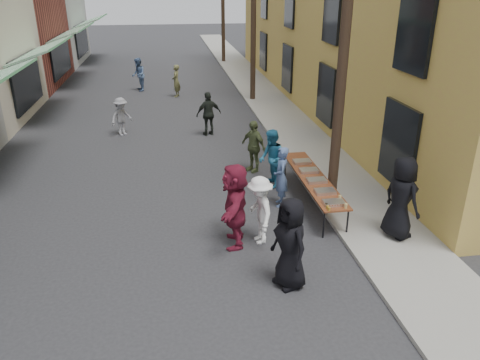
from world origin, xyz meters
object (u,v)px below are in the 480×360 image
object	(u,v)px
utility_pole_near	(345,32)
serving_table	(313,179)
guest_front_a	(290,243)
server	(401,198)
utility_pole_mid	(254,6)
guest_front_c	(271,159)
catering_tray_sausage	(334,203)

from	to	relation	value
utility_pole_near	serving_table	size ratio (longest dim) A/B	2.25
serving_table	guest_front_a	world-z (taller)	guest_front_a
serving_table	server	world-z (taller)	server
utility_pole_mid	guest_front_c	size ratio (longest dim) A/B	5.23
utility_pole_near	guest_front_a	distance (m)	5.33
utility_pole_near	catering_tray_sausage	world-z (taller)	utility_pole_near
guest_front_c	server	xyz separation A→B (m)	(2.25, -3.48, 0.22)
serving_table	server	size ratio (longest dim) A/B	2.04
utility_pole_mid	guest_front_c	bearing A→B (deg)	-97.39
utility_pole_mid	server	bearing A→B (deg)	-86.42
guest_front_a	guest_front_c	world-z (taller)	guest_front_a
utility_pole_mid	catering_tray_sausage	size ratio (longest dim) A/B	18.00
utility_pole_mid	server	size ratio (longest dim) A/B	4.59
guest_front_a	utility_pole_mid	bearing A→B (deg)	151.65
serving_table	guest_front_a	bearing A→B (deg)	-113.74
guest_front_c	serving_table	bearing A→B (deg)	31.11
serving_table	guest_front_c	distance (m)	1.55
utility_pole_mid	guest_front_c	world-z (taller)	utility_pole_mid
serving_table	guest_front_a	size ratio (longest dim) A/B	2.11
catering_tray_sausage	utility_pole_mid	bearing A→B (deg)	87.88
guest_front_a	guest_front_c	size ratio (longest dim) A/B	1.10
utility_pole_mid	serving_table	size ratio (longest dim) A/B	2.25
catering_tray_sausage	guest_front_a	bearing A→B (deg)	-129.44
catering_tray_sausage	server	world-z (taller)	server
guest_front_a	guest_front_c	bearing A→B (deg)	151.16
server	guest_front_a	bearing A→B (deg)	95.23
serving_table	catering_tray_sausage	world-z (taller)	catering_tray_sausage
utility_pole_mid	server	xyz separation A→B (m)	(0.88, -14.05, -3.42)
utility_pole_mid	guest_front_a	xyz separation A→B (m)	(-2.06, -15.39, -3.55)
guest_front_a	guest_front_c	xyz separation A→B (m)	(0.69, 4.82, -0.09)
utility_pole_near	utility_pole_mid	bearing A→B (deg)	90.00
guest_front_a	server	xyz separation A→B (m)	(2.94, 1.34, 0.13)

